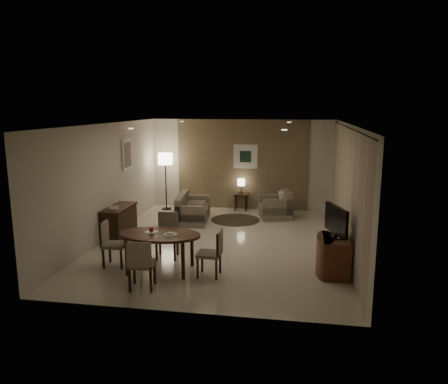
% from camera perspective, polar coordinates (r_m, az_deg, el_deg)
% --- Properties ---
extents(room_shell, '(5.50, 7.00, 2.70)m').
position_cam_1_polar(room_shell, '(10.17, 0.19, 1.32)').
color(room_shell, beige).
rests_on(room_shell, ground).
extents(taupe_accent, '(3.96, 0.03, 2.70)m').
position_cam_1_polar(taupe_accent, '(13.19, 2.40, 3.59)').
color(taupe_accent, '#7F6B4F').
rests_on(taupe_accent, wall_back).
extents(curtain_wall, '(0.08, 6.70, 2.58)m').
position_cam_1_polar(curtain_wall, '(9.70, 15.60, 0.24)').
color(curtain_wall, '#BDAC94').
rests_on(curtain_wall, wall_right).
extents(curtain_rod, '(0.03, 6.80, 0.03)m').
position_cam_1_polar(curtain_rod, '(9.55, 16.02, 8.04)').
color(curtain_rod, black).
rests_on(curtain_rod, wall_right).
extents(art_back_frame, '(0.72, 0.03, 0.72)m').
position_cam_1_polar(art_back_frame, '(13.12, 2.83, 4.65)').
color(art_back_frame, silver).
rests_on(art_back_frame, wall_back).
extents(art_back_canvas, '(0.34, 0.01, 0.34)m').
position_cam_1_polar(art_back_canvas, '(13.10, 2.82, 4.64)').
color(art_back_canvas, black).
rests_on(art_back_canvas, wall_back).
extents(art_left_frame, '(0.03, 0.60, 0.80)m').
position_cam_1_polar(art_left_frame, '(11.61, -12.55, 4.78)').
color(art_left_frame, silver).
rests_on(art_left_frame, wall_left).
extents(art_left_canvas, '(0.01, 0.46, 0.64)m').
position_cam_1_polar(art_left_canvas, '(11.60, -12.49, 4.78)').
color(art_left_canvas, gray).
rests_on(art_left_canvas, wall_left).
extents(downlight_nl, '(0.10, 0.10, 0.01)m').
position_cam_1_polar(downlight_nl, '(8.27, -12.09, 8.11)').
color(downlight_nl, white).
rests_on(downlight_nl, ceiling).
extents(downlight_nr, '(0.10, 0.10, 0.01)m').
position_cam_1_polar(downlight_nr, '(7.70, 7.88, 8.04)').
color(downlight_nr, white).
rests_on(downlight_nr, ceiling).
extents(downlight_fl, '(0.10, 0.10, 0.01)m').
position_cam_1_polar(downlight_fl, '(11.69, -5.53, 9.14)').
color(downlight_fl, white).
rests_on(downlight_fl, ceiling).
extents(downlight_fr, '(0.10, 0.10, 0.01)m').
position_cam_1_polar(downlight_fr, '(11.29, 8.50, 9.00)').
color(downlight_fr, white).
rests_on(downlight_fr, ceiling).
extents(console_desk, '(0.48, 1.20, 0.75)m').
position_cam_1_polar(console_desk, '(10.70, -13.48, -3.85)').
color(console_desk, '#412415').
rests_on(console_desk, floor).
extents(telephone, '(0.20, 0.14, 0.09)m').
position_cam_1_polar(telephone, '(10.33, -14.24, -1.99)').
color(telephone, white).
rests_on(telephone, console_desk).
extents(tv_cabinet, '(0.48, 0.90, 0.70)m').
position_cam_1_polar(tv_cabinet, '(8.48, 14.36, -8.06)').
color(tv_cabinet, brown).
rests_on(tv_cabinet, floor).
extents(flat_tv, '(0.36, 0.85, 0.60)m').
position_cam_1_polar(flat_tv, '(8.28, 14.45, -3.68)').
color(flat_tv, black).
rests_on(flat_tv, tv_cabinet).
extents(dining_table, '(1.56, 0.97, 0.73)m').
position_cam_1_polar(dining_table, '(8.45, -8.32, -7.78)').
color(dining_table, '#412415').
rests_on(dining_table, floor).
extents(chair_near, '(0.49, 0.49, 0.89)m').
position_cam_1_polar(chair_near, '(7.69, -10.67, -9.17)').
color(chair_near, gray).
rests_on(chair_near, floor).
extents(chair_far, '(0.50, 0.50, 0.93)m').
position_cam_1_polar(chair_far, '(9.08, -7.46, -5.75)').
color(chair_far, gray).
rests_on(chair_far, floor).
extents(chair_left, '(0.46, 0.46, 0.89)m').
position_cam_1_polar(chair_left, '(8.83, -14.06, -6.63)').
color(chair_left, gray).
rests_on(chair_left, floor).
extents(chair_right, '(0.43, 0.43, 0.87)m').
position_cam_1_polar(chair_right, '(8.09, -1.97, -8.01)').
color(chair_right, gray).
rests_on(chair_right, floor).
extents(plate_a, '(0.26, 0.26, 0.02)m').
position_cam_1_polar(plate_a, '(8.43, -9.45, -5.19)').
color(plate_a, white).
rests_on(plate_a, dining_table).
extents(plate_b, '(0.26, 0.26, 0.02)m').
position_cam_1_polar(plate_b, '(8.22, -7.03, -5.55)').
color(plate_b, white).
rests_on(plate_b, dining_table).
extents(fruit_apple, '(0.09, 0.09, 0.09)m').
position_cam_1_polar(fruit_apple, '(8.42, -9.46, -4.85)').
color(fruit_apple, maroon).
rests_on(fruit_apple, plate_a).
extents(napkin, '(0.12, 0.08, 0.03)m').
position_cam_1_polar(napkin, '(8.22, -7.04, -5.40)').
color(napkin, white).
rests_on(napkin, plate_b).
extents(round_rug, '(1.34, 1.34, 0.01)m').
position_cam_1_polar(round_rug, '(12.06, 1.51, -3.64)').
color(round_rug, '#393420').
rests_on(round_rug, floor).
extents(sofa, '(1.63, 0.94, 0.73)m').
position_cam_1_polar(sofa, '(11.92, -4.04, -2.05)').
color(sofa, gray).
rests_on(sofa, floor).
extents(armchair, '(1.01, 1.04, 0.77)m').
position_cam_1_polar(armchair, '(12.28, 6.68, -1.63)').
color(armchair, gray).
rests_on(armchair, floor).
extents(side_table, '(0.39, 0.39, 0.50)m').
position_cam_1_polar(side_table, '(13.15, 2.25, -1.29)').
color(side_table, black).
rests_on(side_table, floor).
extents(table_lamp, '(0.22, 0.22, 0.50)m').
position_cam_1_polar(table_lamp, '(13.05, 2.27, 0.86)').
color(table_lamp, '#FFEAC1').
rests_on(table_lamp, side_table).
extents(floor_lamp, '(0.43, 0.43, 1.71)m').
position_cam_1_polar(floor_lamp, '(13.24, -7.60, 1.36)').
color(floor_lamp, '#FFE5B7').
rests_on(floor_lamp, floor).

